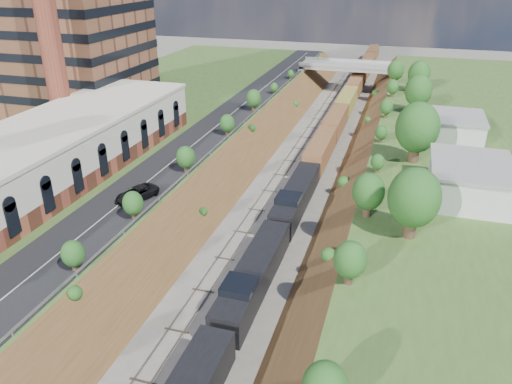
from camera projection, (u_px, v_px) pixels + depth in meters
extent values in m
cube|color=#3C5924|center=(100.00, 147.00, 83.23)|extent=(44.00, 180.00, 5.00)
cube|color=brown|center=(224.00, 176.00, 78.47)|extent=(10.00, 180.00, 10.00)
cube|color=brown|center=(365.00, 194.00, 72.65)|extent=(10.00, 180.00, 10.00)
cube|color=gray|center=(275.00, 182.00, 76.21)|extent=(1.58, 180.00, 0.18)
cube|color=gray|center=(308.00, 186.00, 74.83)|extent=(1.58, 180.00, 0.18)
cube|color=black|center=(195.00, 143.00, 77.52)|extent=(8.00, 180.00, 0.10)
cube|color=#99999E|center=(220.00, 143.00, 76.22)|extent=(0.06, 171.00, 0.30)
cube|color=brown|center=(30.00, 183.00, 61.32)|extent=(14.00, 62.00, 2.20)
cube|color=beige|center=(25.00, 158.00, 59.95)|extent=(14.00, 62.00, 4.30)
cube|color=beige|center=(21.00, 139.00, 58.93)|extent=(14.30, 62.30, 0.50)
cylinder|color=brown|center=(44.00, 6.00, 71.01)|extent=(3.20, 3.20, 40.00)
cube|color=gray|center=(304.00, 76.00, 130.98)|extent=(1.50, 8.00, 6.20)
cube|color=gray|center=(394.00, 82.00, 124.89)|extent=(1.50, 8.00, 6.20)
cube|color=gray|center=(348.00, 67.00, 126.62)|extent=(24.00, 8.00, 1.00)
cube|color=gray|center=(347.00, 66.00, 122.81)|extent=(24.00, 0.30, 0.80)
cube|color=gray|center=(351.00, 61.00, 129.74)|extent=(24.00, 0.30, 0.80)
cube|color=silver|center=(470.00, 181.00, 59.44)|extent=(9.00, 12.00, 4.00)
cube|color=silver|center=(455.00, 128.00, 78.71)|extent=(8.00, 10.00, 3.60)
cylinder|color=#473323|center=(410.00, 225.00, 51.06)|extent=(1.30, 1.30, 2.62)
ellipsoid|color=#25561E|center=(414.00, 198.00, 49.73)|extent=(5.25, 5.25, 6.30)
cylinder|color=#473323|center=(46.00, 295.00, 41.66)|extent=(0.66, 0.66, 1.22)
ellipsoid|color=#25561E|center=(43.00, 280.00, 41.04)|extent=(2.45, 2.45, 2.94)
cube|color=black|center=(254.00, 275.00, 49.89)|extent=(3.01, 18.05, 2.91)
cube|color=black|center=(296.00, 196.00, 66.39)|extent=(3.01, 18.05, 2.91)
cube|color=brown|center=(355.00, 85.00, 123.55)|extent=(3.01, 112.31, 3.61)
imported|color=black|center=(137.00, 193.00, 59.10)|extent=(4.20, 5.90, 1.49)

